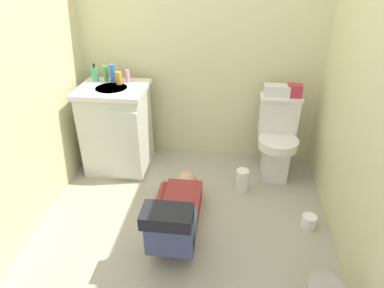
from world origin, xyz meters
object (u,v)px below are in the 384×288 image
(faucet, at_px, (116,76))
(toiletry_bag, at_px, (294,91))
(bottle_green, at_px, (106,74))
(bottle_amber, at_px, (119,78))
(vanity_cabinet, at_px, (117,128))
(bottle_blue, at_px, (113,73))
(tissue_box, at_px, (277,90))
(bottle_pink, at_px, (128,76))
(person_plumber, at_px, (177,214))
(toilet_paper_roll, at_px, (309,221))
(toilet, at_px, (277,139))
(paper_towel_roll, at_px, (242,181))
(soap_dispenser, at_px, (95,74))

(faucet, bearing_deg, toiletry_bag, -0.10)
(bottle_green, bearing_deg, bottle_amber, -22.53)
(bottle_green, bearing_deg, faucet, 1.80)
(faucet, height_order, toiletry_bag, faucet)
(vanity_cabinet, xyz_separation_m, bottle_blue, (-0.03, 0.13, 0.48))
(toiletry_bag, bearing_deg, bottle_green, -179.99)
(faucet, xyz_separation_m, toiletry_bag, (1.59, -0.00, -0.06))
(tissue_box, relative_size, bottle_pink, 1.94)
(person_plumber, relative_size, bottle_pink, 9.40)
(bottle_amber, bearing_deg, toilet_paper_roll, -24.36)
(person_plumber, xyz_separation_m, toilet_paper_roll, (1.00, 0.18, -0.13))
(toilet, height_order, faucet, faucet)
(bottle_green, relative_size, bottle_amber, 1.28)
(bottle_amber, bearing_deg, tissue_box, 2.39)
(person_plumber, bearing_deg, bottle_green, 128.86)
(tissue_box, distance_m, toilet_paper_roll, 1.13)
(toilet, distance_m, bottle_green, 1.67)
(paper_towel_roll, bearing_deg, soap_dispenser, 164.04)
(vanity_cabinet, xyz_separation_m, bottle_pink, (0.10, 0.15, 0.46))
(toiletry_bag, height_order, bottle_amber, bottle_amber)
(vanity_cabinet, bearing_deg, soap_dispenser, 146.90)
(toiletry_bag, bearing_deg, soap_dispenser, -179.44)
(tissue_box, height_order, bottle_blue, bottle_blue)
(bottle_green, xyz_separation_m, bottle_amber, (0.14, -0.06, -0.02))
(toiletry_bag, relative_size, bottle_blue, 0.76)
(vanity_cabinet, height_order, toilet_paper_roll, vanity_cabinet)
(toiletry_bag, distance_m, bottle_pink, 1.49)
(bottle_amber, relative_size, toilet_paper_roll, 1.02)
(soap_dispenser, relative_size, bottle_green, 1.16)
(bottle_blue, height_order, bottle_pink, bottle_blue)
(bottle_green, height_order, toilet_paper_roll, bottle_green)
(toilet, bearing_deg, vanity_cabinet, -177.96)
(toiletry_bag, relative_size, paper_towel_roll, 0.58)
(toiletry_bag, xyz_separation_m, bottle_pink, (-1.48, 0.00, 0.07))
(vanity_cabinet, bearing_deg, person_plumber, -50.49)
(faucet, relative_size, bottle_amber, 0.89)
(tissue_box, height_order, paper_towel_roll, tissue_box)
(tissue_box, relative_size, bottle_amber, 1.96)
(tissue_box, bearing_deg, bottle_amber, -177.61)
(toilet, distance_m, bottle_amber, 1.53)
(toilet, xyz_separation_m, toiletry_bag, (0.10, 0.09, 0.44))
(faucet, bearing_deg, bottle_blue, -146.57)
(paper_towel_roll, bearing_deg, bottle_blue, 161.79)
(toilet, xyz_separation_m, faucet, (-1.48, 0.09, 0.50))
(person_plumber, xyz_separation_m, bottle_blue, (-0.72, 0.97, 0.73))
(bottle_pink, bearing_deg, tissue_box, -0.20)
(bottle_green, bearing_deg, toiletry_bag, 0.01)
(faucet, distance_m, toiletry_bag, 1.59)
(toilet, bearing_deg, bottle_pink, 176.05)
(person_plumber, xyz_separation_m, paper_towel_roll, (0.49, 0.57, -0.07))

